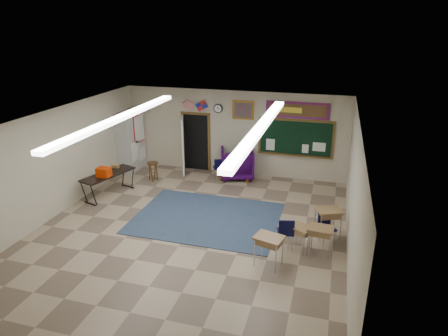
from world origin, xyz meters
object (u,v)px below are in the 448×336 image
(wingback_armchair, at_px, (237,163))
(folding_table, at_px, (109,184))
(student_desk_front_left, at_px, (300,237))
(student_desk_front_right, at_px, (328,222))
(wooden_stool, at_px, (153,171))

(wingback_armchair, xyz_separation_m, folding_table, (-3.52, -2.64, -0.12))
(wingback_armchair, bearing_deg, student_desk_front_left, 105.43)
(student_desk_front_left, xyz_separation_m, folding_table, (-6.15, 1.62, 0.05))
(student_desk_front_left, distance_m, folding_table, 6.36)
(student_desk_front_right, xyz_separation_m, folding_table, (-6.76, 0.77, -0.02))
(student_desk_front_right, xyz_separation_m, wooden_stool, (-5.98, 2.33, -0.09))
(wingback_armchair, distance_m, student_desk_front_left, 5.01)
(wooden_stool, bearing_deg, wingback_armchair, 21.43)
(wingback_armchair, bearing_deg, student_desk_front_right, 117.27)
(student_desk_front_left, xyz_separation_m, student_desk_front_right, (0.61, 0.85, 0.07))
(student_desk_front_left, bearing_deg, folding_table, -163.47)
(folding_table, bearing_deg, wooden_stool, 80.70)
(folding_table, bearing_deg, wingback_armchair, 54.17)
(student_desk_front_left, relative_size, wooden_stool, 1.02)
(student_desk_front_right, height_order, folding_table, folding_table)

